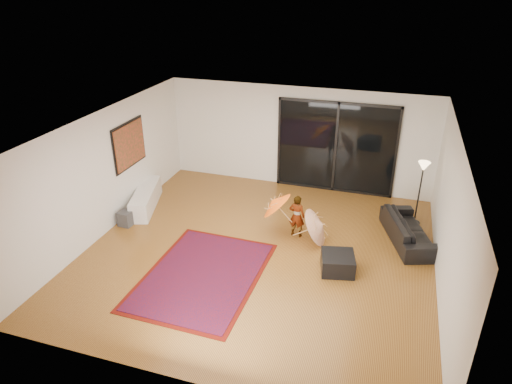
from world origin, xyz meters
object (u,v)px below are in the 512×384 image
at_px(media_console, 146,198).
at_px(ottoman, 338,263).
at_px(sofa, 409,230).
at_px(child, 297,216).

xyz_separation_m(media_console, ottoman, (4.91, -1.26, -0.06)).
distance_m(sofa, child, 2.42).
bearing_deg(sofa, ottoman, 121.50).
distance_m(ottoman, child, 1.53).
height_order(sofa, child, child).
relative_size(sofa, child, 1.91).
distance_m(media_console, child, 3.86).
xyz_separation_m(sofa, child, (-2.36, -0.51, 0.22)).
bearing_deg(ottoman, sofa, 50.49).
height_order(media_console, ottoman, media_console).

